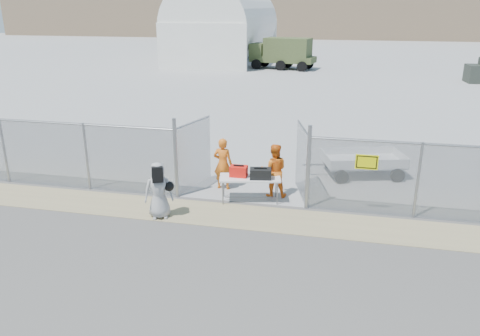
% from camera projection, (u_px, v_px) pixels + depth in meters
% --- Properties ---
extents(ground, '(160.00, 160.00, 0.00)m').
position_uv_depth(ground, '(224.00, 231.00, 12.35)').
color(ground, '#434141').
extents(tarmac_inside, '(160.00, 80.00, 0.01)m').
position_uv_depth(tarmac_inside, '(319.00, 60.00, 51.08)').
color(tarmac_inside, '#959595').
rests_on(tarmac_inside, ground).
extents(dirt_strip, '(44.00, 1.60, 0.01)m').
position_uv_depth(dirt_strip, '(232.00, 216.00, 13.27)').
color(dirt_strip, '#998B63').
rests_on(dirt_strip, ground).
extents(distant_hills, '(140.00, 6.00, 9.00)m').
position_uv_depth(distant_hills, '(362.00, 13.00, 81.78)').
color(distant_hills, '#7F684F').
rests_on(distant_hills, ground).
extents(chain_link_fence, '(40.00, 0.20, 2.20)m').
position_uv_depth(chain_link_fence, '(240.00, 168.00, 13.83)').
color(chain_link_fence, gray).
rests_on(chain_link_fence, ground).
extents(quonset_hangar, '(9.00, 18.00, 8.00)m').
position_uv_depth(quonset_hangar, '(226.00, 22.00, 49.97)').
color(quonset_hangar, white).
rests_on(quonset_hangar, ground).
extents(folding_table, '(1.94, 1.12, 0.78)m').
position_uv_depth(folding_table, '(250.00, 189.00, 14.17)').
color(folding_table, silver).
rests_on(folding_table, ground).
extents(orange_bag, '(0.52, 0.35, 0.32)m').
position_uv_depth(orange_bag, '(239.00, 171.00, 14.06)').
color(orange_bag, red).
rests_on(orange_bag, folding_table).
extents(black_duffel, '(0.69, 0.48, 0.31)m').
position_uv_depth(black_duffel, '(261.00, 174.00, 13.88)').
color(black_duffel, black).
rests_on(black_duffel, folding_table).
extents(security_worker_left, '(0.64, 0.44, 1.70)m').
position_uv_depth(security_worker_left, '(223.00, 164.00, 14.98)').
color(security_worker_left, orange).
rests_on(security_worker_left, ground).
extents(security_worker_right, '(0.92, 0.77, 1.69)m').
position_uv_depth(security_worker_right, '(274.00, 171.00, 14.38)').
color(security_worker_right, orange).
rests_on(security_worker_right, ground).
extents(visitor, '(0.93, 0.77, 1.62)m').
position_uv_depth(visitor, '(159.00, 190.00, 12.93)').
color(visitor, '#979797').
rests_on(visitor, ground).
extents(utility_trailer, '(3.89, 2.74, 0.85)m').
position_uv_depth(utility_trailer, '(363.00, 164.00, 16.33)').
color(utility_trailer, silver).
rests_on(utility_trailer, ground).
extents(military_truck, '(6.27, 3.23, 2.85)m').
position_uv_depth(military_truck, '(283.00, 54.00, 43.60)').
color(military_truck, '#44512A').
rests_on(military_truck, ground).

